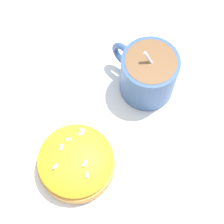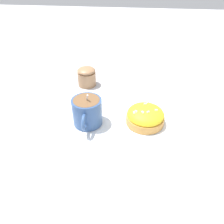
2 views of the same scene
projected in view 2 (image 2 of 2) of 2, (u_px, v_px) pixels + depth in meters
name	position (u px, v px, depth m)	size (l,w,h in m)	color
ground_plane	(116.00, 122.00, 0.60)	(3.00, 3.00, 0.00)	#B2B2B7
paper_napkin	(116.00, 122.00, 0.60)	(0.29, 0.30, 0.00)	white
coffee_cup	(87.00, 111.00, 0.57)	(0.08, 0.11, 0.09)	#335184
frosted_pastry	(145.00, 116.00, 0.58)	(0.10, 0.10, 0.05)	#D19347
sugar_bowl	(87.00, 76.00, 0.75)	(0.06, 0.06, 0.07)	#99704C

